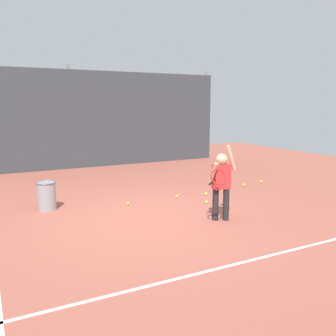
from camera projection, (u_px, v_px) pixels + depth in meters
ground_plane at (147, 219)px, 6.54m from camera, size 20.00×20.00×0.00m
court_line_baseline at (219, 268)px, 4.55m from camera, size 9.00×0.05×0.00m
back_fence_windscreen at (71, 120)px, 11.44m from camera, size 10.62×0.08×3.14m
fence_post_1 at (70, 118)px, 11.48m from camera, size 0.09×0.09×3.29m
fence_post_2 at (205, 115)px, 13.82m from camera, size 0.09×0.09×3.29m
tennis_player at (221, 181)px, 6.32m from camera, size 0.78×0.57×1.35m
ball_hopper at (46, 196)px, 7.04m from camera, size 0.38×0.38×0.56m
tennis_ball_0 at (177, 196)px, 7.99m from camera, size 0.07×0.07×0.07m
tennis_ball_1 at (244, 185)px, 9.15m from camera, size 0.07×0.07×0.07m
tennis_ball_2 at (206, 194)px, 8.23m from camera, size 0.07×0.07×0.07m
tennis_ball_4 at (128, 203)px, 7.42m from camera, size 0.07×0.07×0.07m
tennis_ball_6 at (261, 181)px, 9.57m from camera, size 0.07×0.07×0.07m
tennis_ball_7 at (206, 202)px, 7.53m from camera, size 0.07×0.07×0.07m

